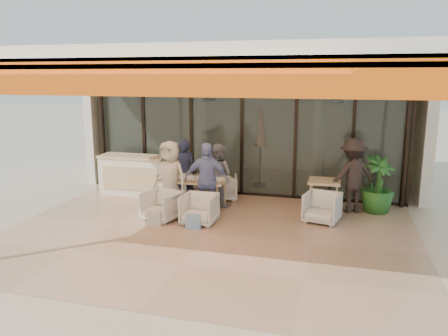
% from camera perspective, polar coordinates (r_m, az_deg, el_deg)
% --- Properties ---
extents(ground, '(70.00, 70.00, 0.00)m').
position_cam_1_polar(ground, '(8.63, -2.24, -8.66)').
color(ground, '#C6B293').
rests_on(ground, ground).
extents(terrace_floor, '(8.00, 6.00, 0.01)m').
position_cam_1_polar(terrace_floor, '(8.63, -2.24, -8.63)').
color(terrace_floor, tan).
rests_on(terrace_floor, ground).
extents(terrace_structure, '(8.00, 6.00, 3.40)m').
position_cam_1_polar(terrace_structure, '(7.83, -3.03, 13.50)').
color(terrace_structure, silver).
rests_on(terrace_structure, ground).
extents(glass_storefront, '(8.08, 0.10, 3.20)m').
position_cam_1_polar(glass_storefront, '(11.07, 2.37, 4.47)').
color(glass_storefront, '#9EADA3').
rests_on(glass_storefront, ground).
extents(interior_block, '(9.05, 3.62, 3.52)m').
position_cam_1_polar(interior_block, '(13.27, 4.68, 8.41)').
color(interior_block, silver).
rests_on(interior_block, ground).
extents(host_counter, '(1.85, 0.65, 1.04)m').
position_cam_1_polar(host_counter, '(11.50, -11.50, -0.89)').
color(host_counter, silver).
rests_on(host_counter, ground).
extents(dining_table, '(1.50, 0.90, 0.93)m').
position_cam_1_polar(dining_table, '(10.03, -3.86, -1.63)').
color(dining_table, '#DBC485').
rests_on(dining_table, ground).
extents(chair_far_left, '(0.84, 0.81, 0.68)m').
position_cam_1_polar(chair_far_left, '(11.11, -4.27, -2.14)').
color(chair_far_left, white).
rests_on(chair_far_left, ground).
extents(chair_far_right, '(0.81, 0.78, 0.69)m').
position_cam_1_polar(chair_far_right, '(10.87, -0.09, -2.40)').
color(chair_far_right, white).
rests_on(chair_far_right, ground).
extents(chair_near_left, '(0.84, 0.81, 0.70)m').
position_cam_1_polar(chair_near_left, '(9.41, -8.14, -4.75)').
color(chair_near_left, white).
rests_on(chair_near_left, ground).
extents(chair_near_right, '(0.69, 0.65, 0.70)m').
position_cam_1_polar(chair_near_right, '(9.12, -3.26, -5.20)').
color(chair_near_right, white).
rests_on(chair_near_right, ground).
extents(diner_navy, '(0.64, 0.49, 1.56)m').
position_cam_1_polar(diner_navy, '(10.56, -5.21, -0.44)').
color(diner_navy, '#171B33').
rests_on(diner_navy, ground).
extents(diner_grey, '(0.87, 0.76, 1.49)m').
position_cam_1_polar(diner_grey, '(10.31, -0.82, -0.90)').
color(diner_grey, slate).
rests_on(diner_grey, ground).
extents(diner_cream, '(0.89, 0.66, 1.65)m').
position_cam_1_polar(diner_cream, '(9.73, -7.06, -1.28)').
color(diner_cream, beige).
rests_on(diner_cream, ground).
extents(diner_periwinkle, '(1.01, 0.51, 1.65)m').
position_cam_1_polar(diner_periwinkle, '(9.45, -2.33, -1.59)').
color(diner_periwinkle, '#6972AF').
rests_on(diner_periwinkle, ground).
extents(tote_bag_cream, '(0.30, 0.10, 0.34)m').
position_cam_1_polar(tote_bag_cream, '(9.11, -9.10, -6.54)').
color(tote_bag_cream, silver).
rests_on(tote_bag_cream, ground).
extents(tote_bag_blue, '(0.30, 0.10, 0.34)m').
position_cam_1_polar(tote_bag_blue, '(8.81, -4.07, -7.06)').
color(tote_bag_blue, '#99BFD8').
rests_on(tote_bag_blue, ground).
extents(side_table, '(0.70, 0.70, 0.74)m').
position_cam_1_polar(side_table, '(10.06, 12.97, -2.16)').
color(side_table, '#DBC485').
rests_on(side_table, ground).
extents(side_chair, '(0.81, 0.78, 0.71)m').
position_cam_1_polar(side_chair, '(9.41, 12.69, -4.89)').
color(side_chair, white).
rests_on(side_chair, ground).
extents(standing_woman, '(1.26, 1.04, 1.70)m').
position_cam_1_polar(standing_woman, '(10.13, 16.45, -1.02)').
color(standing_woman, black).
rests_on(standing_woman, ground).
extents(potted_palm, '(1.03, 1.03, 1.30)m').
position_cam_1_polar(potted_palm, '(10.33, 19.43, -2.10)').
color(potted_palm, '#1E5919').
rests_on(potted_palm, ground).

